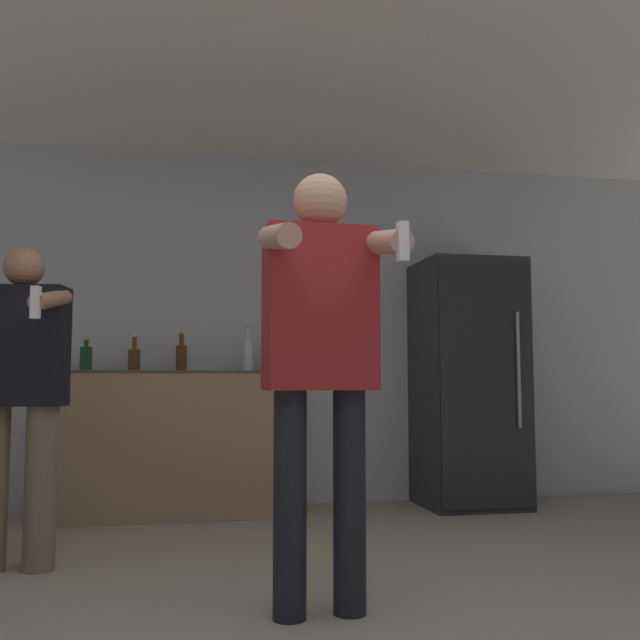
% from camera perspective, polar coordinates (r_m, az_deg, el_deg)
% --- Properties ---
extents(wall_back, '(7.00, 0.06, 2.55)m').
position_cam_1_polar(wall_back, '(5.24, -5.43, -0.63)').
color(wall_back, '#B2B7BC').
rests_on(wall_back, ground_plane).
extents(ceiling_slab, '(7.00, 3.67, 0.05)m').
position_cam_1_polar(ceiling_slab, '(4.01, -2.88, 20.02)').
color(ceiling_slab, silver).
rests_on(ceiling_slab, wall_back).
extents(refrigerator, '(0.69, 0.69, 1.75)m').
position_cam_1_polar(refrigerator, '(5.25, 11.76, -4.92)').
color(refrigerator, '#262628').
rests_on(refrigerator, ground_plane).
extents(counter, '(1.51, 0.59, 0.95)m').
position_cam_1_polar(counter, '(4.91, -11.66, -9.58)').
color(counter, '#997551').
rests_on(counter, ground_plane).
extents(bottle_clear_vodka, '(0.08, 0.08, 0.30)m').
position_cam_1_polar(bottle_clear_vodka, '(4.97, -4.03, -2.74)').
color(bottle_clear_vodka, '#563314').
rests_on(bottle_clear_vodka, counter).
extents(bottle_short_whiskey, '(0.08, 0.08, 0.25)m').
position_cam_1_polar(bottle_short_whiskey, '(4.94, -14.65, -2.95)').
color(bottle_short_whiskey, '#563314').
rests_on(bottle_short_whiskey, counter).
extents(bottle_red_label, '(0.07, 0.07, 0.28)m').
position_cam_1_polar(bottle_red_label, '(4.93, -11.04, -2.83)').
color(bottle_red_label, '#563314').
rests_on(bottle_red_label, counter).
extents(bottle_amber_bourbon, '(0.08, 0.08, 0.23)m').
position_cam_1_polar(bottle_amber_bourbon, '(4.97, -18.22, -2.87)').
color(bottle_amber_bourbon, '#194723').
rests_on(bottle_amber_bourbon, counter).
extents(bottle_dark_rum, '(0.08, 0.08, 0.32)m').
position_cam_1_polar(bottle_dark_rum, '(4.95, -5.79, -2.77)').
color(bottle_dark_rum, silver).
rests_on(bottle_dark_rum, counter).
extents(person_woman_foreground, '(0.52, 0.50, 1.70)m').
position_cam_1_polar(person_woman_foreground, '(2.75, 0.07, -2.08)').
color(person_woman_foreground, black).
rests_on(person_woman_foreground, ground_plane).
extents(person_man_side, '(0.52, 0.57, 1.53)m').
position_cam_1_polar(person_man_side, '(3.69, -22.93, -5.10)').
color(person_man_side, '#75664C').
rests_on(person_man_side, ground_plane).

